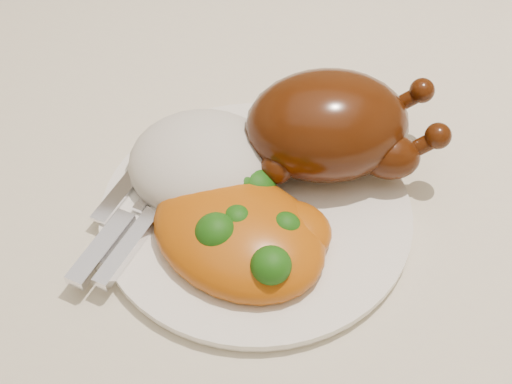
# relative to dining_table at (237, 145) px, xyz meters

# --- Properties ---
(dining_table) EXTENTS (1.60, 0.90, 0.76)m
(dining_table) POSITION_rel_dining_table_xyz_m (0.00, 0.00, 0.00)
(dining_table) COLOR brown
(dining_table) RESTS_ON floor
(tablecloth) EXTENTS (1.73, 1.03, 0.18)m
(tablecloth) POSITION_rel_dining_table_xyz_m (0.00, 0.00, 0.07)
(tablecloth) COLOR beige
(tablecloth) RESTS_ON dining_table
(dinner_plate) EXTENTS (0.32, 0.32, 0.01)m
(dinner_plate) POSITION_rel_dining_table_xyz_m (0.06, -0.18, 0.11)
(dinner_plate) COLOR white
(dinner_plate) RESTS_ON tablecloth
(roast_chicken) EXTENTS (0.18, 0.14, 0.09)m
(roast_chicken) POSITION_rel_dining_table_xyz_m (0.11, -0.11, 0.15)
(roast_chicken) COLOR #4B1A08
(roast_chicken) RESTS_ON dinner_plate
(rice_mound) EXTENTS (0.14, 0.13, 0.07)m
(rice_mound) POSITION_rel_dining_table_xyz_m (0.01, -0.15, 0.13)
(rice_mound) COLOR silver
(rice_mound) RESTS_ON dinner_plate
(mac_and_cheese) EXTENTS (0.18, 0.16, 0.06)m
(mac_and_cheese) POSITION_rel_dining_table_xyz_m (0.05, -0.21, 0.13)
(mac_and_cheese) COLOR #B4600B
(mac_and_cheese) RESTS_ON dinner_plate
(cutlery) EXTENTS (0.06, 0.18, 0.01)m
(cutlery) POSITION_rel_dining_table_xyz_m (-0.04, -0.22, 0.12)
(cutlery) COLOR silver
(cutlery) RESTS_ON dinner_plate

